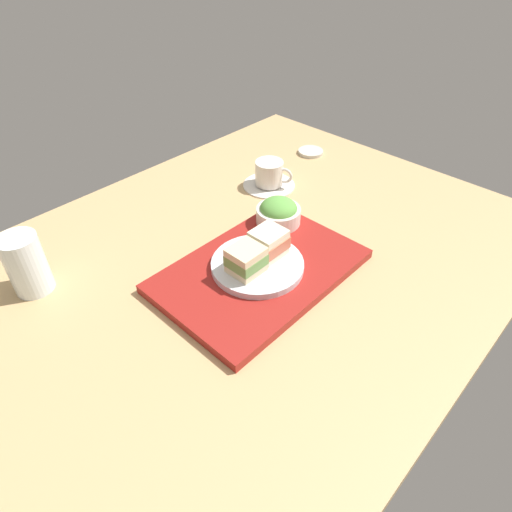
% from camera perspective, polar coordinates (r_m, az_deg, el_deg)
% --- Properties ---
extents(ground_plane, '(1.40, 1.00, 0.03)m').
position_cam_1_polar(ground_plane, '(0.99, -2.51, -1.70)').
color(ground_plane, tan).
extents(serving_tray, '(0.43, 0.29, 0.02)m').
position_cam_1_polar(serving_tray, '(0.95, 0.50, -1.90)').
color(serving_tray, maroon).
rests_on(serving_tray, ground_plane).
extents(sandwich_plate, '(0.20, 0.20, 0.01)m').
position_cam_1_polar(sandwich_plate, '(0.93, 0.19, -1.14)').
color(sandwich_plate, silver).
rests_on(sandwich_plate, serving_tray).
extents(sandwich_near, '(0.07, 0.06, 0.06)m').
position_cam_1_polar(sandwich_near, '(0.89, -1.28, -0.51)').
color(sandwich_near, beige).
rests_on(sandwich_near, sandwich_plate).
extents(sandwich_far, '(0.07, 0.07, 0.06)m').
position_cam_1_polar(sandwich_far, '(0.93, 1.61, 1.69)').
color(sandwich_far, '#EFE5C1').
rests_on(sandwich_far, sandwich_plate).
extents(salad_bowl, '(0.11, 0.11, 0.06)m').
position_cam_1_polar(salad_bowl, '(1.06, 2.90, 5.63)').
color(salad_bowl, silver).
rests_on(salad_bowl, serving_tray).
extents(coffee_cup, '(0.14, 0.14, 0.07)m').
position_cam_1_polar(coffee_cup, '(1.24, 1.75, 10.26)').
color(coffee_cup, silver).
rests_on(coffee_cup, ground_plane).
extents(drinking_glass, '(0.08, 0.08, 0.13)m').
position_cam_1_polar(drinking_glass, '(0.99, -27.44, -0.93)').
color(drinking_glass, silver).
rests_on(drinking_glass, ground_plane).
extents(small_sauce_dish, '(0.08, 0.08, 0.01)m').
position_cam_1_polar(small_sauce_dish, '(1.44, 7.04, 13.14)').
color(small_sauce_dish, beige).
rests_on(small_sauce_dish, ground_plane).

